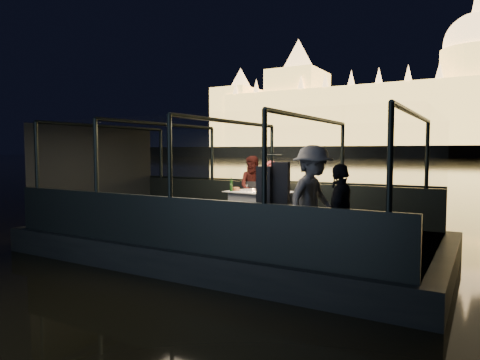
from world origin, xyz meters
The scene contains 29 objects.
river_water centered at (0.00, 80.00, 0.00)m, with size 500.00×500.00×0.00m, color black.
boat_hull centered at (0.00, 0.00, 0.00)m, with size 8.60×4.40×1.00m, color black.
boat_deck centered at (0.00, 0.00, 0.48)m, with size 8.00×4.00×0.04m, color black.
gunwale_port centered at (0.00, 2.00, 0.95)m, with size 8.00×0.08×0.90m, color black.
gunwale_starboard centered at (0.00, -2.00, 0.95)m, with size 8.00×0.08×0.90m, color black.
cabin_glass_port centered at (0.00, 2.00, 2.10)m, with size 8.00×0.02×1.40m, color #99B2B2, non-canonical shape.
cabin_glass_starboard centered at (0.00, -2.00, 2.10)m, with size 8.00×0.02×1.40m, color #99B2B2, non-canonical shape.
cabin_roof_glass centered at (0.00, 0.00, 2.80)m, with size 8.00×4.00×0.02m, color #99B2B2, non-canonical shape.
end_wall_fore centered at (-4.00, 0.00, 1.65)m, with size 0.02×4.00×2.30m, color black, non-canonical shape.
end_wall_aft centered at (4.00, 0.00, 1.65)m, with size 0.02×4.00×2.30m, color black, non-canonical shape.
canopy_ribs centered at (0.00, 0.00, 1.65)m, with size 8.00×4.00×2.30m, color black, non-canonical shape.
embankment centered at (0.00, 210.00, 1.00)m, with size 400.00×140.00×6.00m, color #423D33.
parliament_building centered at (0.00, 175.00, 29.00)m, with size 220.00×32.00×60.00m, color #F2D18C, non-canonical shape.
dining_table_central centered at (0.22, 0.96, 0.89)m, with size 1.45×1.05×0.77m, color white.
chair_port_left centered at (-0.42, 1.41, 0.95)m, with size 0.43×0.43×0.92m, color black.
chair_port_right centered at (0.23, 1.44, 0.95)m, with size 0.40×0.40×0.85m, color black.
coat_stand centered at (1.58, -1.28, 1.40)m, with size 0.46×0.37×1.66m, color black, non-canonical shape.
person_woman_coral centered at (0.15, 1.68, 1.25)m, with size 0.52×0.35×1.46m, color #DC5050.
person_man_maroon centered at (-0.34, 1.68, 1.25)m, with size 0.75×0.58×1.56m, color #3E1411.
passenger_stripe centered at (2.23, -1.09, 1.35)m, with size 1.15×0.65×1.78m, color silver.
passenger_dark centered at (2.84, -1.58, 1.35)m, with size 0.89×0.37×1.50m, color black.
wine_bottle centered at (-0.38, 0.65, 1.42)m, with size 0.07×0.07×0.32m, color #143413.
bread_basket centered at (-0.38, 0.84, 1.31)m, with size 0.19×0.19×0.08m, color brown.
amber_candle centered at (0.13, 0.78, 1.31)m, with size 0.05×0.05×0.07m, color #FF8E3F.
plate_near centered at (0.28, 0.67, 1.27)m, with size 0.23×0.23×0.01m, color silver.
plate_far centered at (-0.38, 1.01, 1.27)m, with size 0.22×0.22×0.01m, color white.
wine_glass_white centered at (-0.38, 0.64, 1.36)m, with size 0.06×0.06×0.18m, color silver, non-canonical shape.
wine_glass_red centered at (0.26, 1.01, 1.36)m, with size 0.06×0.06×0.19m, color white, non-canonical shape.
wine_glass_empty centered at (0.03, 0.65, 1.36)m, with size 0.06×0.06×0.17m, color white, non-canonical shape.
Camera 1 is at (4.66, -7.71, 2.18)m, focal length 32.00 mm.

